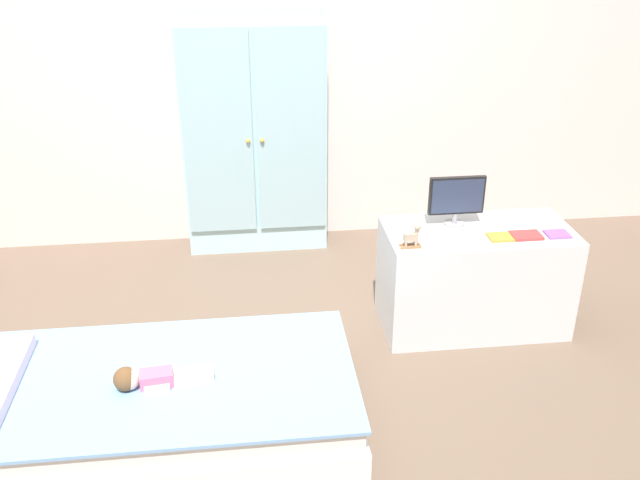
% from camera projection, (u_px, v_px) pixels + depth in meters
% --- Properties ---
extents(ground_plane, '(10.00, 10.00, 0.02)m').
position_uv_depth(ground_plane, '(248.00, 384.00, 3.17)').
color(ground_plane, brown).
extents(back_wall, '(6.40, 0.05, 2.70)m').
position_uv_depth(back_wall, '(230.00, 21.00, 3.98)').
color(back_wall, silver).
rests_on(back_wall, ground_plane).
extents(bed, '(1.71, 0.85, 0.23)m').
position_uv_depth(bed, '(148.00, 401.00, 2.86)').
color(bed, white).
rests_on(bed, ground_plane).
extents(doll, '(0.39, 0.14, 0.10)m').
position_uv_depth(doll, '(145.00, 378.00, 2.75)').
color(doll, '#D6668E').
rests_on(doll, bed).
extents(wardrobe, '(0.84, 0.27, 1.46)m').
position_uv_depth(wardrobe, '(254.00, 133.00, 4.11)').
color(wardrobe, silver).
rests_on(wardrobe, ground_plane).
extents(tv_stand, '(0.91, 0.44, 0.53)m').
position_uv_depth(tv_stand, '(474.00, 278.00, 3.49)').
color(tv_stand, silver).
rests_on(tv_stand, ground_plane).
extents(tv_monitor, '(0.27, 0.10, 0.25)m').
position_uv_depth(tv_monitor, '(457.00, 198.00, 3.36)').
color(tv_monitor, '#99999E').
rests_on(tv_monitor, tv_stand).
extents(rocking_horse_toy, '(0.10, 0.04, 0.12)m').
position_uv_depth(rocking_horse_toy, '(413.00, 236.00, 3.18)').
color(rocking_horse_toy, '#8E6642').
rests_on(rocking_horse_toy, tv_stand).
extents(book_orange, '(0.11, 0.10, 0.01)m').
position_uv_depth(book_orange, '(500.00, 237.00, 3.29)').
color(book_orange, orange).
rests_on(book_orange, tv_stand).
extents(book_red, '(0.14, 0.10, 0.01)m').
position_uv_depth(book_red, '(526.00, 235.00, 3.30)').
color(book_red, '#CC3838').
rests_on(book_red, tv_stand).
extents(book_purple, '(0.11, 0.09, 0.01)m').
position_uv_depth(book_purple, '(557.00, 234.00, 3.31)').
color(book_purple, '#8E51B2').
rests_on(book_purple, tv_stand).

